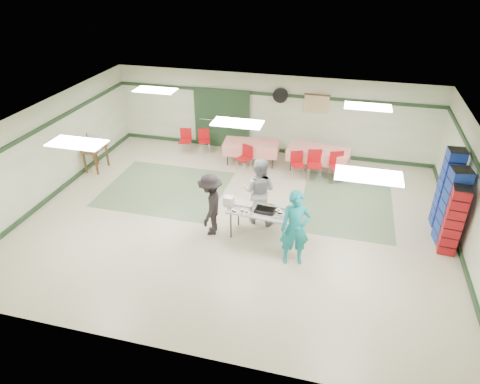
% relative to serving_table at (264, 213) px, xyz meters
% --- Properties ---
extents(floor, '(11.00, 11.00, 0.00)m').
position_rel_serving_table_xyz_m(floor, '(-0.85, 0.67, -0.71)').
color(floor, beige).
rests_on(floor, ground).
extents(ceiling, '(11.00, 11.00, 0.00)m').
position_rel_serving_table_xyz_m(ceiling, '(-0.85, 0.67, 1.99)').
color(ceiling, silver).
rests_on(ceiling, wall_back).
extents(wall_back, '(11.00, 0.00, 11.00)m').
position_rel_serving_table_xyz_m(wall_back, '(-0.85, 5.17, 0.64)').
color(wall_back, beige).
rests_on(wall_back, floor).
extents(wall_front, '(11.00, 0.00, 11.00)m').
position_rel_serving_table_xyz_m(wall_front, '(-0.85, -3.83, 0.64)').
color(wall_front, beige).
rests_on(wall_front, floor).
extents(wall_left, '(0.00, 9.00, 9.00)m').
position_rel_serving_table_xyz_m(wall_left, '(-6.35, 0.67, 0.64)').
color(wall_left, beige).
rests_on(wall_left, floor).
extents(wall_right, '(0.00, 9.00, 9.00)m').
position_rel_serving_table_xyz_m(wall_right, '(4.65, 0.67, 0.64)').
color(wall_right, beige).
rests_on(wall_right, floor).
extents(trim_back, '(11.00, 0.06, 0.10)m').
position_rel_serving_table_xyz_m(trim_back, '(-0.85, 5.14, 1.34)').
color(trim_back, '#1D361F').
rests_on(trim_back, wall_back).
extents(baseboard_back, '(11.00, 0.06, 0.12)m').
position_rel_serving_table_xyz_m(baseboard_back, '(-0.85, 5.14, -0.65)').
color(baseboard_back, '#1D361F').
rests_on(baseboard_back, floor).
extents(trim_left, '(0.06, 9.00, 0.10)m').
position_rel_serving_table_xyz_m(trim_left, '(-6.32, 0.67, 1.34)').
color(trim_left, '#1D361F').
rests_on(trim_left, wall_back).
extents(baseboard_left, '(0.06, 9.00, 0.12)m').
position_rel_serving_table_xyz_m(baseboard_left, '(-6.32, 0.67, -0.65)').
color(baseboard_left, '#1D361F').
rests_on(baseboard_left, floor).
extents(baseboard_right, '(0.06, 9.00, 0.12)m').
position_rel_serving_table_xyz_m(baseboard_right, '(4.62, 0.67, -0.65)').
color(baseboard_right, '#1D361F').
rests_on(baseboard_right, floor).
extents(green_patch_a, '(3.50, 3.00, 0.01)m').
position_rel_serving_table_xyz_m(green_patch_a, '(-3.35, 1.67, -0.71)').
color(green_patch_a, slate).
rests_on(green_patch_a, floor).
extents(green_patch_b, '(2.50, 3.50, 0.01)m').
position_rel_serving_table_xyz_m(green_patch_b, '(1.95, 2.17, -0.71)').
color(green_patch_b, slate).
rests_on(green_patch_b, floor).
extents(double_door_left, '(0.90, 0.06, 2.10)m').
position_rel_serving_table_xyz_m(double_door_left, '(-3.05, 5.11, 0.34)').
color(double_door_left, gray).
rests_on(double_door_left, floor).
extents(double_door_right, '(0.90, 0.06, 2.10)m').
position_rel_serving_table_xyz_m(double_door_right, '(-2.10, 5.11, 0.34)').
color(double_door_right, gray).
rests_on(double_door_right, floor).
extents(door_frame, '(2.00, 0.03, 2.15)m').
position_rel_serving_table_xyz_m(door_frame, '(-2.58, 5.09, 0.34)').
color(door_frame, '#1D361F').
rests_on(door_frame, floor).
extents(wall_fan, '(0.50, 0.10, 0.50)m').
position_rel_serving_table_xyz_m(wall_fan, '(-0.55, 5.11, 1.34)').
color(wall_fan, black).
rests_on(wall_fan, wall_back).
extents(scroll_banner, '(0.80, 0.02, 0.60)m').
position_rel_serving_table_xyz_m(scroll_banner, '(0.65, 5.11, 1.14)').
color(scroll_banner, '#DEBF8A').
rests_on(scroll_banner, wall_back).
extents(serving_table, '(1.82, 0.85, 0.76)m').
position_rel_serving_table_xyz_m(serving_table, '(0.00, 0.00, 0.00)').
color(serving_table, '#B4B5AF').
rests_on(serving_table, floor).
extents(sheet_tray_right, '(0.63, 0.50, 0.02)m').
position_rel_serving_table_xyz_m(sheet_tray_right, '(0.51, -0.05, 0.06)').
color(sheet_tray_right, silver).
rests_on(sheet_tray_right, serving_table).
extents(sheet_tray_mid, '(0.58, 0.46, 0.02)m').
position_rel_serving_table_xyz_m(sheet_tray_mid, '(-0.08, 0.11, 0.06)').
color(sheet_tray_mid, silver).
rests_on(sheet_tray_mid, serving_table).
extents(sheet_tray_left, '(0.57, 0.45, 0.02)m').
position_rel_serving_table_xyz_m(sheet_tray_left, '(-0.52, -0.16, 0.06)').
color(sheet_tray_left, silver).
rests_on(sheet_tray_left, serving_table).
extents(baking_pan, '(0.51, 0.34, 0.08)m').
position_rel_serving_table_xyz_m(baking_pan, '(0.02, -0.02, 0.09)').
color(baking_pan, black).
rests_on(baking_pan, serving_table).
extents(foam_box_stack, '(0.24, 0.22, 0.25)m').
position_rel_serving_table_xyz_m(foam_box_stack, '(-0.90, 0.02, 0.17)').
color(foam_box_stack, white).
rests_on(foam_box_stack, serving_table).
extents(volunteer_teal, '(0.75, 0.59, 1.82)m').
position_rel_serving_table_xyz_m(volunteer_teal, '(0.84, -0.76, 0.20)').
color(volunteer_teal, teal).
rests_on(volunteer_teal, floor).
extents(volunteer_grey, '(0.93, 0.76, 1.80)m').
position_rel_serving_table_xyz_m(volunteer_grey, '(-0.29, 0.67, 0.19)').
color(volunteer_grey, gray).
rests_on(volunteer_grey, floor).
extents(volunteer_dark, '(0.72, 1.11, 1.62)m').
position_rel_serving_table_xyz_m(volunteer_dark, '(-1.32, -0.12, 0.10)').
color(volunteer_dark, black).
rests_on(volunteer_dark, floor).
extents(dining_table_a, '(2.00, 1.05, 0.77)m').
position_rel_serving_table_xyz_m(dining_table_a, '(0.93, 4.03, -0.14)').
color(dining_table_a, red).
rests_on(dining_table_a, floor).
extents(dining_table_b, '(1.84, 0.93, 0.77)m').
position_rel_serving_table_xyz_m(dining_table_b, '(-1.27, 4.03, -0.14)').
color(dining_table_b, red).
rests_on(dining_table_b, floor).
extents(chair_a, '(0.51, 0.51, 0.93)m').
position_rel_serving_table_xyz_m(chair_a, '(0.87, 3.47, -0.14)').
color(chair_a, '#AD0D15').
rests_on(chair_a, floor).
extents(chair_b, '(0.50, 0.50, 0.83)m').
position_rel_serving_table_xyz_m(chair_b, '(0.34, 3.46, -0.21)').
color(chair_b, '#AD0D15').
rests_on(chair_b, floor).
extents(chair_c, '(0.58, 0.58, 0.94)m').
position_rel_serving_table_xyz_m(chair_c, '(1.55, 3.47, -0.14)').
color(chair_c, '#AD0D15').
rests_on(chair_c, floor).
extents(chair_d, '(0.53, 0.53, 0.86)m').
position_rel_serving_table_xyz_m(chair_d, '(-1.32, 3.46, -0.19)').
color(chair_d, '#AD0D15').
rests_on(chair_d, floor).
extents(chair_loose_a, '(0.51, 0.51, 0.83)m').
position_rel_serving_table_xyz_m(chair_loose_a, '(-3.06, 4.51, -0.20)').
color(chair_loose_a, '#AD0D15').
rests_on(chair_loose_a, floor).
extents(chair_loose_b, '(0.45, 0.45, 0.86)m').
position_rel_serving_table_xyz_m(chair_loose_b, '(-3.68, 4.32, -0.19)').
color(chair_loose_b, '#AD0D15').
rests_on(chair_loose_b, floor).
extents(crate_stack_blue_a, '(0.44, 0.44, 2.13)m').
position_rel_serving_table_xyz_m(crate_stack_blue_a, '(4.30, 1.68, 0.35)').
color(crate_stack_blue_a, '#1B3EA4').
rests_on(crate_stack_blue_a, floor).
extents(crate_stack_red, '(0.42, 0.42, 1.73)m').
position_rel_serving_table_xyz_m(crate_stack_red, '(4.30, 0.50, 0.15)').
color(crate_stack_red, maroon).
rests_on(crate_stack_red, floor).
extents(crate_stack_blue_b, '(0.49, 0.49, 1.98)m').
position_rel_serving_table_xyz_m(crate_stack_blue_b, '(4.30, 0.93, 0.28)').
color(crate_stack_blue_b, '#1B3EA4').
rests_on(crate_stack_blue_b, floor).
extents(printer_table, '(0.52, 0.80, 0.74)m').
position_rel_serving_table_xyz_m(printer_table, '(-6.00, 2.33, -0.09)').
color(printer_table, brown).
rests_on(printer_table, floor).
extents(office_printer, '(0.56, 0.51, 0.39)m').
position_rel_serving_table_xyz_m(office_printer, '(-6.00, 2.32, 0.22)').
color(office_printer, beige).
rests_on(office_printer, printer_table).
extents(broom, '(0.05, 0.21, 1.28)m').
position_rel_serving_table_xyz_m(broom, '(-6.08, 2.28, -0.04)').
color(broom, brown).
rests_on(broom, floor).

